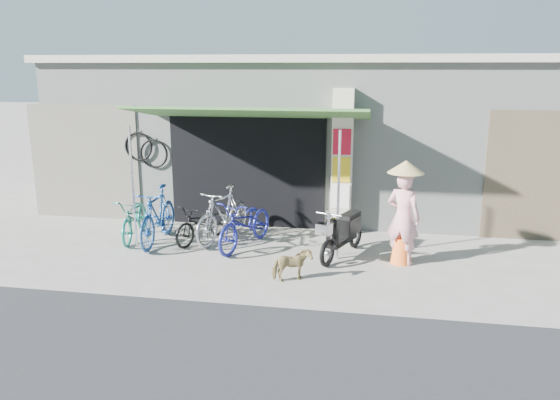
% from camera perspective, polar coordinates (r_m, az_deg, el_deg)
% --- Properties ---
extents(ground, '(80.00, 80.00, 0.00)m').
position_cam_1_polar(ground, '(9.50, 0.15, -7.35)').
color(ground, gray).
rests_on(ground, ground).
extents(bicycle_shop, '(12.30, 5.30, 3.66)m').
position_cam_1_polar(bicycle_shop, '(13.99, 3.72, 7.25)').
color(bicycle_shop, '#A1A69E').
rests_on(bicycle_shop, ground).
extents(shop_pillar, '(0.42, 0.44, 3.00)m').
position_cam_1_polar(shop_pillar, '(11.36, 6.51, 3.94)').
color(shop_pillar, beige).
rests_on(shop_pillar, ground).
extents(awning, '(4.60, 1.88, 2.72)m').
position_cam_1_polar(awning, '(10.67, -3.18, 8.88)').
color(awning, '#36652D').
rests_on(awning, ground).
extents(neighbour_right, '(2.60, 0.06, 2.60)m').
position_cam_1_polar(neighbour_right, '(12.03, 26.67, 2.15)').
color(neighbour_right, brown).
rests_on(neighbour_right, ground).
extents(neighbour_left, '(2.60, 0.06, 2.60)m').
position_cam_1_polar(neighbour_left, '(13.23, -19.72, 3.75)').
color(neighbour_left, '#6B665B').
rests_on(neighbour_left, ground).
extents(bike_teal, '(0.83, 1.74, 0.88)m').
position_cam_1_polar(bike_teal, '(11.44, -14.90, -1.81)').
color(bike_teal, '#1A7862').
rests_on(bike_teal, ground).
extents(bike_blue, '(0.60, 1.89, 1.13)m').
position_cam_1_polar(bike_blue, '(11.02, -12.64, -1.59)').
color(bike_blue, '#1F4A8F').
rests_on(bike_blue, ground).
extents(bike_black, '(1.08, 1.59, 0.79)m').
position_cam_1_polar(bike_black, '(10.97, -8.10, -2.37)').
color(bike_black, black).
rests_on(bike_black, ground).
extents(bike_silver, '(1.06, 1.90, 1.10)m').
position_cam_1_polar(bike_silver, '(10.96, -5.96, -1.49)').
color(bike_silver, silver).
rests_on(bike_silver, ground).
extents(bike_navy, '(1.16, 1.95, 0.97)m').
position_cam_1_polar(bike_navy, '(10.53, -3.58, -2.44)').
color(bike_navy, navy).
rests_on(bike_navy, ground).
extents(street_dog, '(0.71, 0.57, 0.54)m').
position_cam_1_polar(street_dog, '(8.95, 1.23, -6.83)').
color(street_dog, '#9C7852').
rests_on(street_dog, ground).
extents(moped, '(0.79, 1.63, 0.97)m').
position_cam_1_polar(moped, '(10.11, 6.62, -3.48)').
color(moped, black).
rests_on(moped, ground).
extents(nun, '(0.73, 0.64, 1.86)m').
position_cam_1_polar(nun, '(9.80, 12.77, -1.40)').
color(nun, pink).
rests_on(nun, ground).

